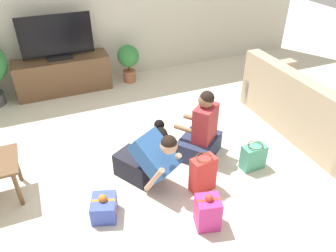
{
  "coord_description": "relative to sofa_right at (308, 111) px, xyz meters",
  "views": [
    {
      "loc": [
        -0.73,
        -2.85,
        2.53
      ],
      "look_at": [
        0.47,
        0.06,
        0.45
      ],
      "focal_mm": 35.0,
      "sensor_mm": 36.0,
      "label": 1
    }
  ],
  "objects": [
    {
      "name": "person_sitting",
      "position": [
        -1.56,
        0.06,
        0.01
      ],
      "size": [
        0.66,
        0.64,
        0.88
      ],
      "rotation": [
        0.0,
        0.0,
        3.82
      ],
      "color": "#283351",
      "rests_on": "ground_plane"
    },
    {
      "name": "tv_console",
      "position": [
        -2.86,
        2.43,
        -0.02
      ],
      "size": [
        1.49,
        0.45,
        0.57
      ],
      "color": "brown",
      "rests_on": "ground_plane"
    },
    {
      "name": "gift_bag_a",
      "position": [
        -1.83,
        -0.5,
        -0.09
      ],
      "size": [
        0.28,
        0.19,
        0.44
      ],
      "rotation": [
        0.0,
        0.0,
        0.15
      ],
      "color": "red",
      "rests_on": "ground_plane"
    },
    {
      "name": "wall_back",
      "position": [
        -2.42,
        2.73,
        1.0
      ],
      "size": [
        8.4,
        0.06,
        2.6
      ],
      "color": "beige",
      "rests_on": "ground_plane"
    },
    {
      "name": "gift_box_b",
      "position": [
        -2.88,
        -0.46,
        -0.19
      ],
      "size": [
        0.31,
        0.33,
        0.28
      ],
      "rotation": [
        0.0,
        0.0,
        -0.33
      ],
      "color": "#3D51BC",
      "rests_on": "ground_plane"
    },
    {
      "name": "potted_plant_back_right",
      "position": [
        -1.77,
        2.38,
        0.11
      ],
      "size": [
        0.37,
        0.37,
        0.65
      ],
      "color": "#A36042",
      "rests_on": "ground_plane"
    },
    {
      "name": "dog",
      "position": [
        -1.94,
        0.4,
        -0.11
      ],
      "size": [
        0.19,
        0.47,
        0.3
      ],
      "rotation": [
        0.0,
        0.0,
        2.98
      ],
      "color": "black",
      "rests_on": "ground_plane"
    },
    {
      "name": "tv",
      "position": [
        -2.86,
        2.43,
        0.57
      ],
      "size": [
        1.09,
        0.2,
        0.68
      ],
      "color": "black",
      "rests_on": "tv_console"
    },
    {
      "name": "sofa_right",
      "position": [
        0.0,
        0.0,
        0.0
      ],
      "size": [
        0.84,
        2.02,
        0.84
      ],
      "rotation": [
        0.0,
        0.0,
        1.57
      ],
      "color": "tan",
      "rests_on": "ground_plane"
    },
    {
      "name": "person_kneeling",
      "position": [
        -2.33,
        -0.18,
        0.02
      ],
      "size": [
        0.65,
        0.79,
        0.74
      ],
      "rotation": [
        0.0,
        0.0,
        0.54
      ],
      "color": "#23232D",
      "rests_on": "ground_plane"
    },
    {
      "name": "gift_bag_b",
      "position": [
        -1.12,
        -0.4,
        -0.15
      ],
      "size": [
        0.28,
        0.18,
        0.33
      ],
      "rotation": [
        0.0,
        0.0,
        0.02
      ],
      "color": "#4CA384",
      "rests_on": "ground_plane"
    },
    {
      "name": "ground_plane",
      "position": [
        -2.42,
        0.1,
        -0.3
      ],
      "size": [
        16.0,
        16.0,
        0.0
      ],
      "primitive_type": "plane",
      "color": "beige"
    },
    {
      "name": "gift_box_a",
      "position": [
        -2.01,
        -0.95,
        -0.13
      ],
      "size": [
        0.26,
        0.25,
        0.39
      ],
      "rotation": [
        0.0,
        0.0,
        -0.24
      ],
      "color": "#CC3389",
      "rests_on": "ground_plane"
    }
  ]
}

